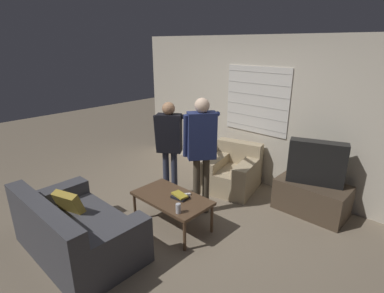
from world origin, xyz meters
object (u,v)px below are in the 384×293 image
armchair_beige (233,172)px  book_stack (180,196)px  couch_blue (75,231)px  tv (316,163)px  person_right_standing (201,143)px  spare_remote (186,194)px  soda_can (178,208)px  coffee_table (172,199)px  person_left_standing (170,139)px

armchair_beige → book_stack: (0.18, -1.47, 0.18)m
couch_blue → tv: tv is taller
armchair_beige → person_right_standing: (0.12, -0.98, 0.80)m
book_stack → spare_remote: (0.01, 0.10, -0.01)m
person_right_standing → spare_remote: (0.06, -0.39, -0.64)m
armchair_beige → soda_can: 1.81m
armchair_beige → coffee_table: size_ratio=0.96×
book_stack → person_right_standing: bearing=96.5°
person_right_standing → spare_remote: size_ratio=13.36×
spare_remote → person_right_standing: bearing=133.8°
armchair_beige → person_right_standing: size_ratio=0.59×
armchair_beige → spare_remote: (0.19, -1.37, 0.16)m
couch_blue → person_right_standing: (0.49, 1.72, 0.80)m
person_left_standing → coffee_table: bearing=-76.3°
person_right_standing → book_stack: size_ratio=7.02×
person_right_standing → person_left_standing: bearing=124.7°
tv → person_right_standing: person_right_standing is taller
tv → person_right_standing: size_ratio=0.46×
person_left_standing → spare_remote: person_left_standing is taller
tv → coffee_table: bearing=33.0°
armchair_beige → coffee_table: armchair_beige is taller
book_stack → spare_remote: bearing=86.3°
armchair_beige → person_left_standing: (-0.56, -0.96, 0.69)m
couch_blue → coffee_table: 1.26m
tv → soda_can: (-0.90, -1.89, -0.29)m
soda_can → spare_remote: soda_can is taller
couch_blue → armchair_beige: 2.73m
coffee_table → person_left_standing: bearing=138.1°
couch_blue → armchair_beige: bearing=81.8°
armchair_beige → spare_remote: size_ratio=7.93×
soda_can → person_left_standing: bearing=141.4°
person_right_standing → soda_can: 1.01m
coffee_table → spare_remote: (0.11, 0.16, 0.05)m
armchair_beige → person_right_standing: bearing=83.9°
soda_can → armchair_beige: bearing=103.8°
coffee_table → person_right_standing: person_right_standing is taller
coffee_table → spare_remote: 0.20m
spare_remote → couch_blue: bearing=-77.8°
coffee_table → person_left_standing: size_ratio=0.68×
couch_blue → coffee_table: bearing=68.9°
couch_blue → tv: size_ratio=2.04×
tv → spare_remote: 1.92m
armchair_beige → person_right_standing: person_right_standing is taller
coffee_table → person_right_standing: (0.05, 0.55, 0.69)m
tv → spare_remote: tv is taller
couch_blue → soda_can: size_ratio=12.94×
tv → soda_can: tv is taller
armchair_beige → tv: tv is taller
spare_remote → person_left_standing: bearing=-174.2°
book_stack → spare_remote: book_stack is taller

